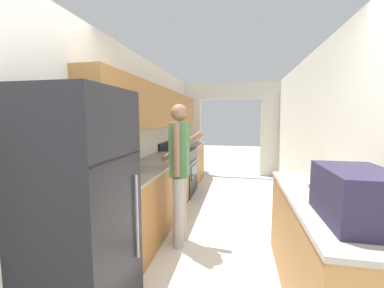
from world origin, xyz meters
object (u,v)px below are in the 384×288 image
Objects in this scene: person at (180,170)px; suitcase at (356,196)px; refrigerator at (80,207)px; range_oven at (179,171)px; knife at (185,145)px; book_stack at (327,192)px.

person reaches higher than suitcase.
refrigerator is 3.01× the size of suitcase.
suitcase is at bearing 1.68° from refrigerator.
range_oven reaches higher than knife.
knife is (-0.04, 3.71, 0.04)m from refrigerator.
book_stack is (1.91, -2.55, 0.48)m from range_oven.
person is at bearing -75.28° from range_oven.
person is (0.50, -1.91, 0.46)m from range_oven.
refrigerator is 5.89× the size of book_stack.
refrigerator reaches higher than book_stack.
range_oven is 3.52× the size of book_stack.
suitcase reaches higher than range_oven.
refrigerator is at bearing -164.05° from book_stack.
person is 2.92× the size of suitcase.
knife is (-1.92, 3.17, -0.02)m from book_stack.
knife is at bearing 91.17° from range_oven.
refrigerator is 1.89m from suitcase.
refrigerator reaches higher than suitcase.
suitcase is 1.96× the size of book_stack.
range_oven is 3.03× the size of knife.
book_stack is (0.00, 0.48, -0.14)m from suitcase.
knife is at bearing 117.77° from suitcase.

